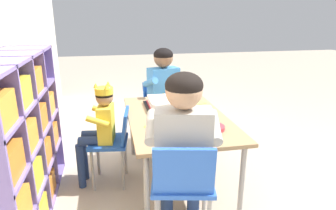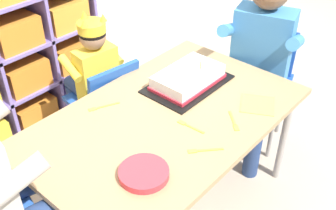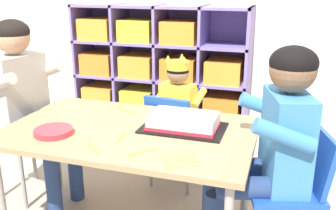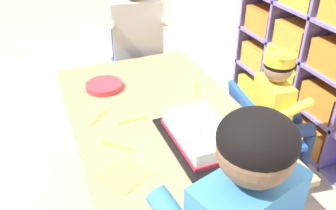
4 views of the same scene
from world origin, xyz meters
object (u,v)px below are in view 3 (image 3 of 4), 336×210
at_px(activity_table, 130,137).
at_px(adult_helper_seated, 27,92).
at_px(paper_plate_stack, 54,131).
at_px(fork_at_table_front_edge, 125,110).
at_px(classroom_chair_adult_side, 18,123).
at_px(guest_at_table_side, 272,137).
at_px(child_with_crown, 180,104).
at_px(fork_near_cake_tray, 92,147).
at_px(fork_by_napkin, 121,138).
at_px(classroom_chair_guest_side, 293,183).
at_px(fork_near_child_seat, 140,153).
at_px(classroom_chair_blue, 174,131).
at_px(birthday_cake_on_tray, 183,122).

height_order(activity_table, adult_helper_seated, adult_helper_seated).
height_order(paper_plate_stack, fork_at_table_front_edge, paper_plate_stack).
distance_m(classroom_chair_adult_side, guest_at_table_side, 1.50).
distance_m(child_with_crown, fork_near_cake_tray, 0.87).
height_order(child_with_crown, fork_by_napkin, child_with_crown).
bearing_deg(classroom_chair_guest_side, fork_near_child_seat, -85.98).
distance_m(adult_helper_seated, paper_plate_stack, 0.48).
relative_size(classroom_chair_guest_side, fork_by_napkin, 5.05).
xyz_separation_m(classroom_chair_guest_side, fork_near_cake_tray, (-0.86, -0.24, 0.16)).
distance_m(activity_table, fork_near_cake_tray, 0.27).
height_order(child_with_crown, classroom_chair_guest_side, child_with_crown).
bearing_deg(fork_near_child_seat, classroom_chair_adult_side, 109.96).
bearing_deg(fork_near_cake_tray, classroom_chair_guest_side, 57.85).
bearing_deg(fork_by_napkin, classroom_chair_guest_side, 94.62).
distance_m(classroom_chair_blue, classroom_chair_guest_side, 0.87).
bearing_deg(birthday_cake_on_tray, fork_by_napkin, -140.25).
bearing_deg(child_with_crown, classroom_chair_blue, 90.77).
height_order(adult_helper_seated, paper_plate_stack, adult_helper_seated).
xyz_separation_m(activity_table, classroom_chair_adult_side, (-0.80, 0.15, -0.07)).
xyz_separation_m(classroom_chair_adult_side, fork_by_napkin, (0.80, -0.27, 0.12)).
bearing_deg(classroom_chair_adult_side, birthday_cake_on_tray, -81.93).
bearing_deg(paper_plate_stack, activity_table, 28.65).
bearing_deg(fork_by_napkin, paper_plate_stack, -83.48).
xyz_separation_m(paper_plate_stack, fork_near_cake_tray, (0.25, -0.08, -0.01)).
xyz_separation_m(child_with_crown, paper_plate_stack, (-0.41, -0.77, 0.06)).
height_order(guest_at_table_side, fork_near_cake_tray, guest_at_table_side).
bearing_deg(fork_near_cake_tray, activity_table, 116.36).
relative_size(classroom_chair_blue, fork_near_cake_tray, 5.50).
bearing_deg(birthday_cake_on_tray, classroom_chair_adult_side, 176.32).
bearing_deg(activity_table, guest_at_table_side, -3.74).
xyz_separation_m(classroom_chair_blue, classroom_chair_guest_side, (0.71, -0.51, 0.03)).
relative_size(classroom_chair_adult_side, fork_near_child_seat, 6.72).
xyz_separation_m(child_with_crown, adult_helper_seated, (-0.78, -0.47, 0.14)).
relative_size(child_with_crown, fork_near_cake_tray, 7.49).
relative_size(adult_helper_seated, classroom_chair_guest_side, 1.62).
bearing_deg(adult_helper_seated, fork_at_table_front_edge, -65.32).
bearing_deg(classroom_chair_adult_side, activity_table, -88.97).
bearing_deg(classroom_chair_guest_side, activity_table, -107.02).
height_order(paper_plate_stack, fork_by_napkin, paper_plate_stack).
bearing_deg(guest_at_table_side, activity_table, -109.73).
relative_size(child_with_crown, classroom_chair_adult_side, 1.16).
xyz_separation_m(fork_by_napkin, fork_near_cake_tray, (-0.08, -0.13, -0.00)).
height_order(classroom_chair_adult_side, paper_plate_stack, classroom_chair_adult_side).
bearing_deg(fork_near_child_seat, paper_plate_stack, 124.02).
distance_m(classroom_chair_blue, classroom_chair_adult_side, 0.94).
relative_size(classroom_chair_guest_side, paper_plate_stack, 3.62).
distance_m(adult_helper_seated, fork_near_cake_tray, 0.73).
bearing_deg(adult_helper_seated, fork_by_napkin, -97.77).
bearing_deg(paper_plate_stack, guest_at_table_side, 7.38).
bearing_deg(paper_plate_stack, classroom_chair_adult_side, 145.90).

